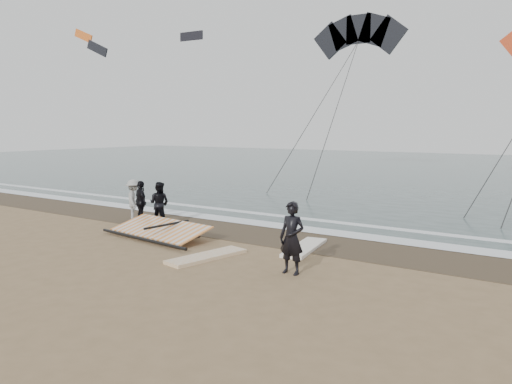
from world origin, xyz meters
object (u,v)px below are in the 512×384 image
at_px(man_main, 292,238).
at_px(board_cream, 305,248).
at_px(board_white, 207,256).
at_px(sail_rig, 162,231).

distance_m(man_main, board_cream, 2.57).
distance_m(board_white, sail_rig, 3.12).
bearing_deg(board_white, board_cream, 64.81).
height_order(man_main, board_cream, man_main).
relative_size(board_white, board_cream, 0.99).
relative_size(board_cream, sail_rig, 0.59).
bearing_deg(sail_rig, man_main, -12.88).
height_order(board_white, board_cream, board_cream).
height_order(board_cream, sail_rig, sail_rig).
distance_m(man_main, sail_rig, 5.61).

